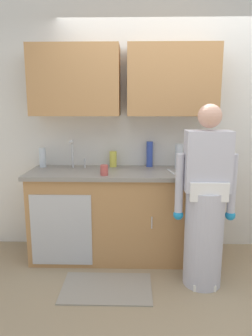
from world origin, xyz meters
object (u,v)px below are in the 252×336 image
(knife_on_counter, at_px, (171,172))
(bottle_water_short, at_px, (113,159))
(bottle_water_tall, at_px, (150,154))
(person_at_sink, at_px, (205,211))
(bottle_dish_liquid, at_px, (179,156))
(cup_by_sink, at_px, (104,170))
(sink, at_px, (74,172))
(bottle_cleaner_spray, at_px, (43,157))

(knife_on_counter, bearing_deg, bottle_water_short, 58.44)
(bottle_water_tall, height_order, bottle_water_short, bottle_water_tall)
(person_at_sink, bearing_deg, bottle_dish_liquid, 101.97)
(cup_by_sink, bearing_deg, sink, 146.68)
(sink, distance_m, bottle_water_tall, 0.84)
(bottle_water_tall, distance_m, bottle_cleaner_spray, 1.17)
(bottle_water_tall, relative_size, bottle_cleaner_spray, 1.30)
(bottle_water_tall, bearing_deg, person_at_sink, -59.51)
(bottle_water_tall, relative_size, cup_by_sink, 2.77)
(bottle_water_tall, xyz_separation_m, bottle_dish_liquid, (0.31, -0.09, -0.01))
(sink, bearing_deg, bottle_water_tall, 16.20)
(cup_by_sink, bearing_deg, bottle_water_short, 82.30)
(bottle_cleaner_spray, bearing_deg, bottle_dish_liquid, -1.31)
(bottle_water_tall, bearing_deg, sink, -163.80)
(sink, relative_size, knife_on_counter, 2.08)
(sink, height_order, bottle_cleaner_spray, sink)
(bottle_water_short, height_order, knife_on_counter, bottle_water_short)
(bottle_dish_liquid, relative_size, bottle_cleaner_spray, 1.24)
(person_at_sink, bearing_deg, knife_on_counter, 116.62)
(knife_on_counter, bearing_deg, sink, 78.72)
(bottle_cleaner_spray, height_order, bottle_water_short, bottle_cleaner_spray)
(person_at_sink, xyz_separation_m, bottle_water_tall, (-0.45, 0.77, 0.39))
(person_at_sink, height_order, bottle_dish_liquid, person_at_sink)
(bottle_water_tall, bearing_deg, knife_on_counter, -53.35)
(person_at_sink, relative_size, bottle_water_short, 9.40)
(sink, xyz_separation_m, bottle_cleaner_spray, (-0.38, 0.17, 0.12))
(bottle_dish_liquid, bearing_deg, knife_on_counter, -118.64)
(bottle_water_tall, relative_size, bottle_dish_liquid, 1.05)
(cup_by_sink, bearing_deg, person_at_sink, -19.26)
(bottle_water_short, relative_size, cup_by_sink, 1.71)
(knife_on_counter, bearing_deg, bottle_dish_liquid, -37.23)
(sink, height_order, person_at_sink, person_at_sink)
(person_at_sink, xyz_separation_m, knife_on_counter, (-0.25, 0.49, 0.25))
(person_at_sink, height_order, bottle_water_tall, person_at_sink)
(bottle_dish_liquid, bearing_deg, bottle_water_short, 174.39)
(bottle_water_tall, bearing_deg, cup_by_sink, -135.50)
(bottle_dish_liquid, relative_size, cup_by_sink, 2.64)
(person_at_sink, distance_m, bottle_water_tall, 0.98)
(bottle_water_tall, bearing_deg, bottle_dish_liquid, -16.23)
(sink, relative_size, bottle_water_tall, 1.80)
(cup_by_sink, bearing_deg, bottle_dish_liquid, 25.18)
(bottle_water_short, xyz_separation_m, knife_on_counter, (0.61, -0.26, -0.08))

